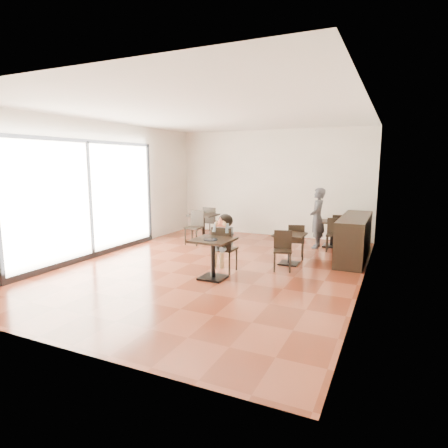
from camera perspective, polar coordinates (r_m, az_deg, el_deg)
The scene contains 23 objects.
floor at distance 8.14m, azimuth -1.53°, elevation -6.51°, with size 6.00×8.00×0.01m, color brown.
ceiling at distance 7.89m, azimuth -1.63°, elevation 16.46°, with size 6.00×8.00×0.01m, color silver.
wall_back at distance 11.56m, azimuth 7.33°, elevation 6.17°, with size 6.00×0.01×3.20m, color white.
wall_front at distance 4.65m, azimuth -24.12°, elevation 0.84°, with size 6.00×0.01×3.20m, color white.
wall_left at distance 9.57m, azimuth -17.95°, elevation 5.16°, with size 0.01×8.00×3.20m, color white.
wall_right at distance 7.05m, azimuth 20.86°, elevation 3.67°, with size 0.01×8.00×3.20m, color white.
storefront_window at distance 9.20m, azimuth -19.86°, elevation 3.66°, with size 0.04×4.50×2.60m, color white.
child_table at distance 7.21m, azimuth -1.68°, elevation -5.35°, with size 0.74×0.74×0.79m, color black, non-canonical shape.
child_chair at distance 7.68m, azimuth 0.16°, elevation -3.83°, with size 0.42×0.42×0.94m, color black, non-canonical shape.
child at distance 7.65m, azimuth 0.16°, elevation -2.94°, with size 0.42×0.59×1.19m, color gray, non-canonical shape.
plate at distance 7.04m, azimuth -2.06°, elevation -2.38°, with size 0.27×0.27×0.02m, color black.
pizza_slice at distance 7.40m, azimuth -0.46°, elevation 0.07°, with size 0.28×0.21×0.06m, color tan, non-canonical shape.
adult_patron at distance 10.07m, azimuth 14.03°, elevation 0.88°, with size 0.58×0.38×1.58m, color #3D3C42.
cafe_table_mid at distance 8.38m, azimuth 9.94°, elevation -3.77°, with size 0.65×0.65×0.68m, color black, non-canonical shape.
cafe_table_left at distance 10.74m, azimuth -3.14°, elevation -0.54°, with size 0.72×0.72×0.77m, color black, non-canonical shape.
cafe_table_back at distance 10.38m, azimuth 16.08°, elevation -1.45°, with size 0.65×0.65×0.69m, color black, non-canonical shape.
chair_mid_a at distance 8.88m, azimuth 10.88°, elevation -2.59°, with size 0.37×0.37×0.82m, color black, non-canonical shape.
chair_mid_b at distance 7.84m, azimuth 8.91°, elevation -4.12°, with size 0.37×0.37×0.82m, color black, non-canonical shape.
chair_left_a at distance 11.21m, azimuth -1.82°, elevation 0.29°, with size 0.41×0.41×0.92m, color black, non-canonical shape.
chair_left_b at distance 10.26m, azimuth -4.59°, elevation -0.58°, with size 0.41×0.41×0.92m, color black, non-canonical shape.
chair_back_a at distance 10.75m, azimuth 17.18°, elevation -0.77°, with size 0.37×0.37×0.83m, color black, non-canonical shape.
chair_back_b at distance 9.81m, azimuth 16.40°, elevation -1.66°, with size 0.37×0.37×0.83m, color black, non-canonical shape.
service_counter at distance 9.21m, azimuth 19.22°, elevation -1.97°, with size 0.60×2.40×1.00m, color black.
Camera 1 is at (3.49, -7.01, 2.22)m, focal length 30.00 mm.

